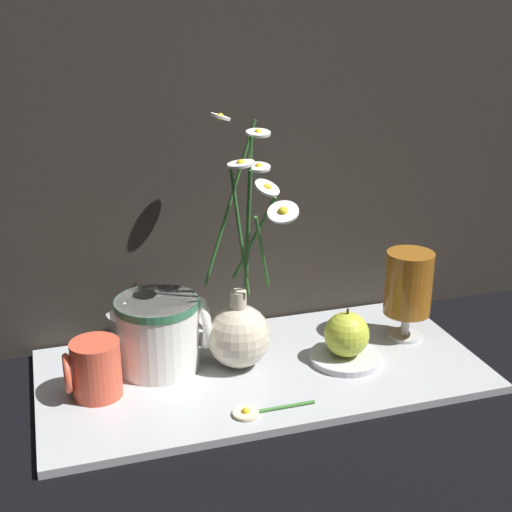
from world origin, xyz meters
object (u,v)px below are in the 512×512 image
object	(u,v)px
tea_glass	(408,285)
orange_fruit	(347,334)
vase_with_flowers	(240,325)
ceramic_pitcher	(159,330)
yellow_mug	(94,369)

from	to	relation	value
tea_glass	orange_fruit	size ratio (longest dim) A/B	1.92
vase_with_flowers	tea_glass	world-z (taller)	vase_with_flowers
orange_fruit	tea_glass	bearing A→B (deg)	19.07
orange_fruit	ceramic_pitcher	bearing A→B (deg)	166.56
orange_fruit	vase_with_flowers	bearing A→B (deg)	167.00
yellow_mug	tea_glass	world-z (taller)	tea_glass
ceramic_pitcher	orange_fruit	xyz separation A→B (m)	(0.28, -0.07, -0.02)
yellow_mug	tea_glass	size ratio (longest dim) A/B	0.56
ceramic_pitcher	orange_fruit	distance (m)	0.29
ceramic_pitcher	yellow_mug	bearing A→B (deg)	-152.34
ceramic_pitcher	vase_with_flowers	bearing A→B (deg)	-14.04
tea_glass	vase_with_flowers	bearing A→B (deg)	-178.69
yellow_mug	orange_fruit	distance (m)	0.38
vase_with_flowers	ceramic_pitcher	distance (m)	0.12
ceramic_pitcher	orange_fruit	bearing A→B (deg)	-13.44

